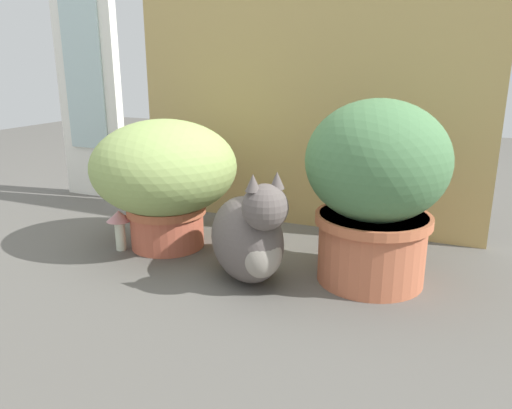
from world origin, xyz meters
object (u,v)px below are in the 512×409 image
(mushroom_ornament_red, at_px, (147,226))
(mushroom_ornament_pink, at_px, (119,222))
(cat, at_px, (250,237))
(leafy_planter, at_px, (376,186))
(grass_planter, at_px, (165,174))

(mushroom_ornament_red, xyz_separation_m, mushroom_ornament_pink, (-0.08, -0.02, 0.01))
(cat, height_order, mushroom_ornament_pink, cat)
(cat, relative_size, mushroom_ornament_red, 2.94)
(mushroom_ornament_red, bearing_deg, leafy_planter, 5.56)
(mushroom_ornament_red, bearing_deg, mushroom_ornament_pink, -165.63)
(grass_planter, distance_m, leafy_planter, 0.62)
(leafy_planter, height_order, mushroom_ornament_red, leafy_planter)
(mushroom_ornament_red, bearing_deg, cat, -10.63)
(grass_planter, xyz_separation_m, leafy_planter, (0.62, -0.00, 0.03))
(grass_planter, xyz_separation_m, mushroom_ornament_red, (-0.03, -0.06, -0.14))
(leafy_planter, height_order, cat, leafy_planter)
(leafy_planter, xyz_separation_m, mushroom_ornament_pink, (-0.73, -0.08, -0.17))
(grass_planter, bearing_deg, leafy_planter, -0.12)
(leafy_planter, xyz_separation_m, cat, (-0.28, -0.13, -0.13))
(leafy_planter, relative_size, mushroom_ornament_pink, 3.77)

